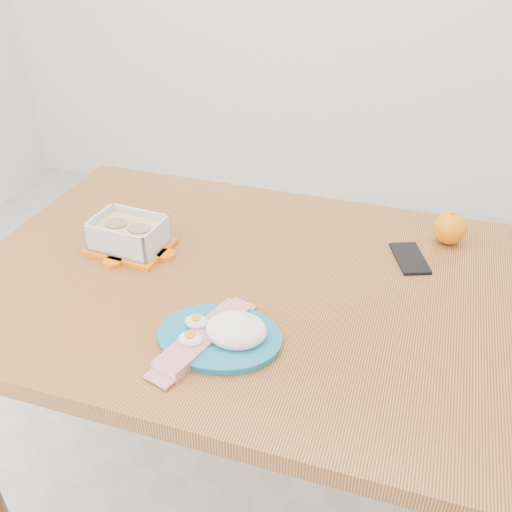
% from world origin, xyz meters
% --- Properties ---
extents(ground, '(3.50, 3.50, 0.00)m').
position_xyz_m(ground, '(0.00, 0.00, 0.00)').
color(ground, '#B7B7B2').
rests_on(ground, ground).
extents(dining_table, '(1.31, 0.92, 0.75)m').
position_xyz_m(dining_table, '(0.00, -0.10, 0.66)').
color(dining_table, '#AD6E31').
rests_on(dining_table, ground).
extents(food_container, '(0.20, 0.16, 0.08)m').
position_xyz_m(food_container, '(-0.31, -0.05, 0.79)').
color(food_container, '#FF6907').
rests_on(food_container, dining_table).
extents(orange_fruit, '(0.08, 0.08, 0.08)m').
position_xyz_m(orange_fruit, '(0.41, 0.16, 0.79)').
color(orange_fruit, orange).
rests_on(orange_fruit, dining_table).
extents(rice_plate, '(0.23, 0.23, 0.06)m').
position_xyz_m(rice_plate, '(-0.01, -0.30, 0.77)').
color(rice_plate, '#1A6F90').
rests_on(rice_plate, dining_table).
extents(candy_bar, '(0.13, 0.23, 0.02)m').
position_xyz_m(candy_bar, '(-0.04, -0.31, 0.76)').
color(candy_bar, red).
rests_on(candy_bar, dining_table).
extents(smartphone, '(0.10, 0.14, 0.01)m').
position_xyz_m(smartphone, '(0.32, 0.06, 0.75)').
color(smartphone, black).
rests_on(smartphone, dining_table).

